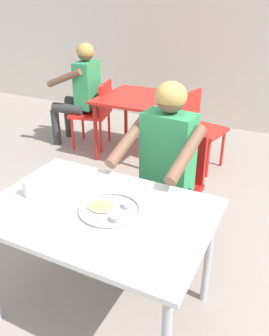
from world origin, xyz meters
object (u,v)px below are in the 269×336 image
object	(u,v)px
table_foreground	(99,221)
drinking_cup	(29,188)
chair_foreground	(174,181)
diner_foreground	(162,161)
thali_tray	(110,209)
chair_red_right	(198,124)
patron_background	(81,86)
chair_red_left	(96,110)
table_background_red	(140,104)

from	to	relation	value
table_foreground	drinking_cup	bearing A→B (deg)	-173.01
chair_foreground	diner_foreground	xyz separation A→B (m)	(-0.02, -0.22, 0.25)
thali_tray	chair_foreground	world-z (taller)	chair_foreground
chair_foreground	chair_red_right	world-z (taller)	chair_foreground
drinking_cup	diner_foreground	distance (m)	0.86
diner_foreground	thali_tray	bearing A→B (deg)	-93.13
thali_tray	chair_foreground	distance (m)	0.88
chair_foreground	chair_red_right	distance (m)	1.33
chair_red_right	patron_background	distance (m)	1.49
chair_red_left	chair_red_right	world-z (taller)	chair_red_right
chair_foreground	patron_background	world-z (taller)	patron_background
chair_foreground	patron_background	bearing A→B (deg)	142.43
chair_red_right	table_background_red	bearing A→B (deg)	-179.36
table_background_red	table_foreground	bearing A→B (deg)	-70.06
thali_tray	table_foreground	bearing A→B (deg)	-169.13
thali_tray	patron_background	xyz separation A→B (m)	(-1.64, 2.14, -0.01)
chair_foreground	chair_red_left	distance (m)	1.98
thali_tray	chair_foreground	size ratio (longest dim) A/B	0.38
table_background_red	chair_red_left	xyz separation A→B (m)	(-0.59, -0.00, -0.15)
patron_background	chair_foreground	bearing A→B (deg)	-37.57
thali_tray	chair_red_left	xyz separation A→B (m)	(-1.44, 2.15, -0.27)
table_foreground	chair_red_right	distance (m)	2.18
thali_tray	chair_red_right	distance (m)	2.18
chair_red_right	patron_background	bearing A→B (deg)	-179.38
thali_tray	chair_red_right	world-z (taller)	chair_red_right
drinking_cup	table_background_red	bearing A→B (deg)	99.51
thali_tray	diner_foreground	world-z (taller)	diner_foreground
table_foreground	chair_red_left	size ratio (longest dim) A/B	1.47
diner_foreground	patron_background	bearing A→B (deg)	137.81
thali_tray	diner_foreground	bearing A→B (deg)	86.87
table_foreground	chair_foreground	xyz separation A→B (m)	(0.11, 0.86, -0.16)
diner_foreground	chair_red_left	bearing A→B (deg)	134.05
diner_foreground	chair_red_right	bearing A→B (deg)	97.48
table_foreground	patron_background	bearing A→B (deg)	126.14
diner_foreground	chair_foreground	bearing A→B (deg)	85.90
drinking_cup	chair_red_right	world-z (taller)	drinking_cup
patron_background	chair_red_right	bearing A→B (deg)	0.62
diner_foreground	patron_background	size ratio (longest dim) A/B	1.02
table_foreground	patron_background	xyz separation A→B (m)	(-1.57, 2.15, 0.08)
thali_tray	table_background_red	distance (m)	2.31
chair_foreground	chair_red_right	xyz separation A→B (m)	(-0.22, 1.31, -0.02)
thali_tray	drinking_cup	size ratio (longest dim) A/B	3.33
drinking_cup	table_background_red	size ratio (longest dim) A/B	0.11
table_foreground	table_background_red	bearing A→B (deg)	109.94
chair_red_right	diner_foreground	bearing A→B (deg)	-82.52
table_foreground	diner_foreground	world-z (taller)	diner_foreground
drinking_cup	patron_background	distance (m)	2.49
chair_red_left	chair_red_right	xyz separation A→B (m)	(1.27, 0.01, 0.01)
table_foreground	diner_foreground	distance (m)	0.66
drinking_cup	diner_foreground	world-z (taller)	diner_foreground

